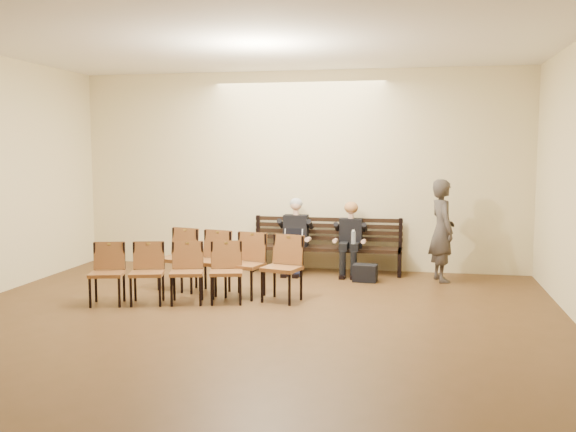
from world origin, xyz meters
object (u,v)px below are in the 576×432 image
object	(u,v)px
passerby	(442,223)
chair_row_back	(167,273)
bag	(365,273)
chair_row_front	(227,264)
bench	(326,259)
seated_woman	(350,242)
water_bottle	(353,244)
laptop	(292,242)
seated_man	(295,237)

from	to	relation	value
passerby	chair_row_back	size ratio (longest dim) A/B	0.92
bag	chair_row_back	size ratio (longest dim) A/B	0.18
chair_row_front	chair_row_back	world-z (taller)	chair_row_front
bench	seated_woman	xyz separation A→B (m)	(0.43, -0.12, 0.33)
passerby	chair_row_front	distance (m)	3.54
chair_row_front	water_bottle	bearing A→B (deg)	57.99
bench	seated_woman	world-z (taller)	seated_woman
laptop	chair_row_back	size ratio (longest dim) A/B	0.15
chair_row_back	passerby	bearing A→B (deg)	16.17
passerby	chair_row_front	bearing A→B (deg)	99.44
passerby	seated_man	bearing A→B (deg)	65.93
laptop	passerby	bearing A→B (deg)	-11.54
seated_man	seated_woman	bearing A→B (deg)	0.00
water_bottle	passerby	bearing A→B (deg)	1.27
bag	passerby	xyz separation A→B (m)	(1.21, 0.28, 0.81)
bench	chair_row_front	distance (m)	2.33
bench	seated_woman	distance (m)	0.55
seated_man	bag	world-z (taller)	seated_man
bench	seated_man	world-z (taller)	seated_man
seated_woman	water_bottle	bearing A→B (deg)	-74.12
bench	water_bottle	distance (m)	0.74
water_bottle	chair_row_front	xyz separation A→B (m)	(-1.69, -1.59, -0.11)
seated_man	bag	xyz separation A→B (m)	(1.25, -0.53, -0.48)
seated_woman	passerby	size ratio (longest dim) A/B	0.58
laptop	seated_woman	bearing A→B (deg)	0.37
chair_row_front	chair_row_back	size ratio (longest dim) A/B	1.09
laptop	chair_row_back	bearing A→B (deg)	-128.21
chair_row_front	bench	bearing A→B (deg)	74.16
water_bottle	seated_woman	bearing A→B (deg)	105.88
laptop	water_bottle	size ratio (longest dim) A/B	1.29
water_bottle	chair_row_back	distance (m)	3.27
passerby	chair_row_back	distance (m)	4.45
chair_row_back	water_bottle	bearing A→B (deg)	28.75
seated_man	bench	bearing A→B (deg)	12.81
seated_woman	water_bottle	distance (m)	0.30
bench	chair_row_back	xyz separation A→B (m)	(-1.85, -2.67, 0.20)
water_bottle	bag	world-z (taller)	water_bottle
water_bottle	chair_row_front	size ratio (longest dim) A/B	0.11
laptop	chair_row_back	world-z (taller)	chair_row_back
seated_man	bag	distance (m)	1.44
water_bottle	bag	xyz separation A→B (m)	(0.22, -0.25, -0.43)
seated_woman	laptop	bearing A→B (deg)	-170.09
water_bottle	chair_row_front	distance (m)	2.32
laptop	bag	size ratio (longest dim) A/B	0.84
passerby	seated_woman	bearing A→B (deg)	62.21
bag	chair_row_front	distance (m)	2.36
laptop	seated_man	bearing A→B (deg)	75.55
passerby	bench	bearing A→B (deg)	60.86
water_bottle	chair_row_front	bearing A→B (deg)	-136.68
seated_woman	laptop	distance (m)	0.99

